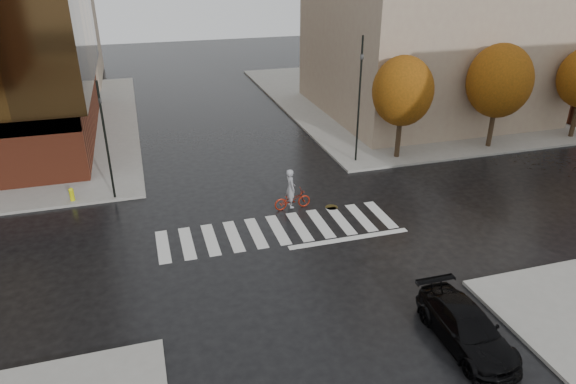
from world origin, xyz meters
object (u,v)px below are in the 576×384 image
Objects in this scene: cyclist at (292,195)px; traffic_light_nw at (105,135)px; traffic_light_ne at (360,91)px; fire_hydrant at (72,194)px; sedan at (466,327)px.

traffic_light_nw reaches higher than cyclist.
cyclist is at bearing 35.44° from traffic_light_ne.
cyclist reaches higher than fire_hydrant.
fire_hydrant is at bearing 132.16° from sedan.
traffic_light_ne reaches higher than traffic_light_nw.
traffic_light_ne is 17.46m from fire_hydrant.
traffic_light_ne is at bearing -51.78° from cyclist.
traffic_light_ne is (14.78, 1.24, 0.92)m from traffic_light_nw.
cyclist is at bearing -19.81° from fire_hydrant.
traffic_light_ne is 10.44× the size of fire_hydrant.
sedan is 6.10× the size of fire_hydrant.
cyclist reaches higher than sedan.
cyclist is 8.63m from traffic_light_ne.
sedan is 0.58× the size of traffic_light_ne.
traffic_light_ne reaches higher than sedan.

